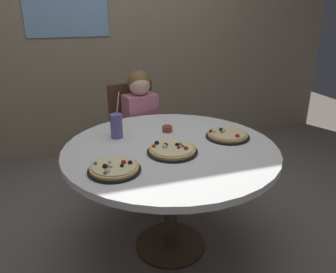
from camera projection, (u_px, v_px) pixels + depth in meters
The scene contains 10 objects.
ground_plane at pixel (170, 245), 2.36m from camera, with size 8.00×8.00×0.00m, color slate.
wall_with_window at pixel (113, 17), 3.46m from camera, with size 5.20×0.14×2.90m.
dining_table at pixel (170, 159), 2.12m from camera, with size 1.33×1.33×0.75m.
chair_wooden at pixel (136, 132), 2.95m from camera, with size 0.47×0.47×0.95m.
diner_child at pixel (145, 144), 2.81m from camera, with size 0.32×0.43×1.08m.
pizza_veggie at pixel (172, 150), 2.00m from camera, with size 0.30×0.30×0.05m.
pizza_cheese at pixel (227, 135), 2.23m from camera, with size 0.29×0.29×0.05m.
pizza_pepperoni at pixel (114, 168), 1.78m from camera, with size 0.28×0.28×0.05m.
soda_cup at pixel (116, 126), 2.20m from camera, with size 0.08×0.08×0.31m.
sauce_bowl at pixel (167, 129), 2.33m from camera, with size 0.07×0.07×0.04m, color brown.
Camera 1 is at (-0.62, -1.81, 1.58)m, focal length 36.02 mm.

